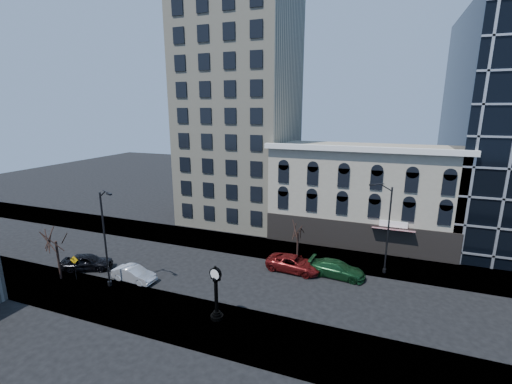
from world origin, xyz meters
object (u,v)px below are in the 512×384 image
at_px(car_near_a, 87,262).
at_px(car_near_b, 134,274).
at_px(warning_sign, 74,263).
at_px(street_clock, 216,295).
at_px(street_lamp_near, 105,214).

distance_m(car_near_a, car_near_b, 6.34).
relative_size(warning_sign, car_near_b, 0.55).
distance_m(street_clock, street_lamp_near, 12.52).
bearing_deg(street_clock, car_near_a, -179.27).
relative_size(street_clock, street_lamp_near, 0.47).
relative_size(street_clock, car_near_a, 0.92).
relative_size(street_clock, warning_sign, 1.84).
relative_size(street_lamp_near, car_near_b, 2.15).
bearing_deg(car_near_a, street_clock, -125.27).
bearing_deg(car_near_a, street_lamp_near, -137.33).
height_order(street_clock, street_lamp_near, street_lamp_near).
relative_size(street_lamp_near, warning_sign, 3.89).
bearing_deg(car_near_b, street_clock, -102.51).
bearing_deg(warning_sign, street_lamp_near, -12.91).
distance_m(warning_sign, car_near_a, 2.66).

